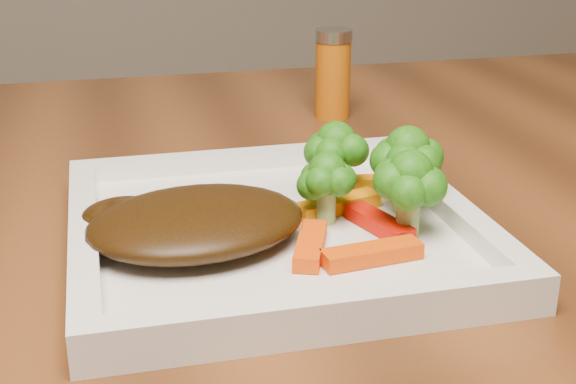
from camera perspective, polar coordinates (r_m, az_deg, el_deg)
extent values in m
cube|color=white|center=(0.55, -1.01, -3.10)|extent=(0.27, 0.27, 0.01)
ellipsoid|color=#372008|center=(0.52, -6.53, -2.12)|extent=(0.16, 0.13, 0.03)
cube|color=#DF4403|center=(0.50, 5.98, -4.40)|extent=(0.07, 0.02, 0.01)
cube|color=#EB4403|center=(0.51, 1.61, -3.82)|extent=(0.04, 0.06, 0.01)
cube|color=orange|center=(0.62, 7.06, 0.69)|extent=(0.05, 0.02, 0.01)
cube|color=red|center=(0.54, 6.49, -2.20)|extent=(0.03, 0.06, 0.01)
cube|color=orange|center=(0.57, 3.57, -0.90)|extent=(0.07, 0.03, 0.01)
cylinder|color=#B5570A|center=(0.84, 3.21, 8.37)|extent=(0.04, 0.04, 0.09)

